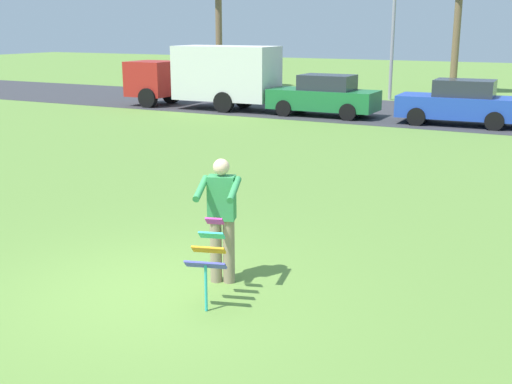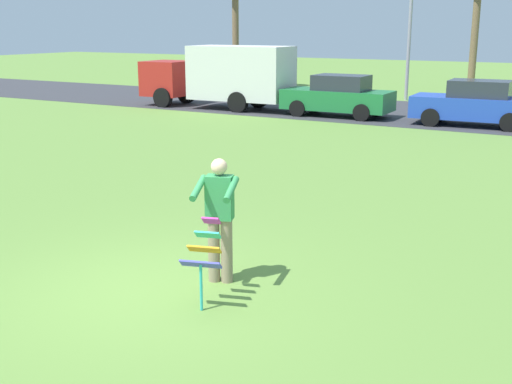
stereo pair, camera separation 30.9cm
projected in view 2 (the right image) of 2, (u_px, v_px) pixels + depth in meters
name	position (u px, v px, depth m)	size (l,w,h in m)	color
ground_plane	(148.00, 290.00, 8.65)	(120.00, 120.00, 0.00)	olive
road_strip	(464.00, 116.00, 25.19)	(120.00, 8.00, 0.01)	#38383D
person_kite_flyer	(219.00, 216.00, 8.70)	(0.69, 0.76, 1.73)	gray
kite_held	(204.00, 251.00, 8.02)	(0.54, 0.71, 1.08)	#D83399
parked_truck_red_cab	(224.00, 75.00, 27.32)	(6.76, 2.26, 2.62)	#B2231E
parked_car_green	(338.00, 96.00, 25.02)	(4.22, 1.87, 1.60)	#1E7238
parked_car_blue	(475.00, 104.00, 22.59)	(4.26, 1.96, 1.60)	#2347B7
streetlight_pole	(412.00, 13.00, 29.79)	(0.24, 1.65, 7.00)	#9E9EA3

